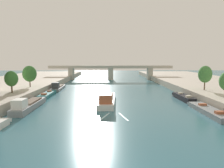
% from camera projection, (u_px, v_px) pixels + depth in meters
% --- Properties ---
extents(barge_midriver, '(4.57, 19.56, 3.21)m').
position_uv_depth(barge_midriver, '(107.00, 99.00, 53.35)').
color(barge_midriver, silver).
rests_on(barge_midriver, ground).
extents(wake_behind_barge, '(5.60, 6.00, 0.03)m').
position_uv_depth(wake_behind_barge, '(114.00, 117.00, 40.75)').
color(wake_behind_barge, '#A5D1DB').
rests_on(wake_behind_barge, ground).
extents(moored_boat_left_lone, '(3.17, 16.27, 3.14)m').
position_uv_depth(moored_boat_left_lone, '(28.00, 105.00, 46.84)').
color(moored_boat_left_lone, gray).
rests_on(moored_boat_left_lone, ground).
extents(moored_boat_left_upstream, '(2.99, 13.33, 2.15)m').
position_uv_depth(moored_boat_left_upstream, '(47.00, 94.00, 63.56)').
color(moored_boat_left_upstream, '#23666B').
rests_on(moored_boat_left_upstream, ground).
extents(moored_boat_left_end, '(3.60, 14.90, 3.08)m').
position_uv_depth(moored_boat_left_end, '(58.00, 87.00, 77.56)').
color(moored_boat_left_end, gray).
rests_on(moored_boat_left_end, ground).
extents(moored_boat_right_lone, '(3.32, 15.46, 2.13)m').
position_uv_depth(moored_boat_right_lone, '(209.00, 111.00, 43.22)').
color(moored_boat_right_lone, gray).
rests_on(moored_boat_right_lone, ground).
extents(moored_boat_right_midway, '(2.55, 12.58, 2.45)m').
position_uv_depth(moored_boat_right_midway, '(183.00, 97.00, 57.82)').
color(moored_boat_right_midway, black).
rests_on(moored_boat_right_midway, ground).
extents(tree_left_far, '(3.36, 3.36, 5.72)m').
position_uv_depth(tree_left_far, '(11.00, 79.00, 54.51)').
color(tree_left_far, brown).
rests_on(tree_left_far, quay_left).
extents(tree_left_end_of_row, '(4.33, 4.33, 6.70)m').
position_uv_depth(tree_left_end_of_row, '(30.00, 74.00, 66.63)').
color(tree_left_end_of_row, brown).
rests_on(tree_left_end_of_row, quay_left).
extents(tree_right_third, '(3.77, 3.77, 6.91)m').
position_uv_depth(tree_right_third, '(205.00, 74.00, 59.40)').
color(tree_right_third, brown).
rests_on(tree_right_third, quay_right).
extents(bridge_far, '(67.20, 4.40, 7.76)m').
position_uv_depth(bridge_far, '(111.00, 71.00, 115.61)').
color(bridge_far, '#ADA899').
rests_on(bridge_far, ground).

